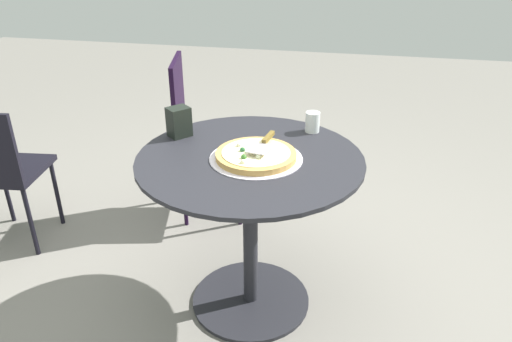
% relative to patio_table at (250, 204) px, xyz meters
% --- Properties ---
extents(ground_plane, '(10.00, 10.00, 0.00)m').
position_rel_patio_table_xyz_m(ground_plane, '(0.00, 0.00, -0.54)').
color(ground_plane, slate).
extents(patio_table, '(0.93, 0.93, 0.76)m').
position_rel_patio_table_xyz_m(patio_table, '(0.00, 0.00, 0.00)').
color(patio_table, '#222228').
rests_on(patio_table, ground).
extents(pizza_on_tray, '(0.38, 0.38, 0.05)m').
position_rel_patio_table_xyz_m(pizza_on_tray, '(-0.03, 0.01, 0.24)').
color(pizza_on_tray, silver).
rests_on(pizza_on_tray, patio_table).
extents(pizza_server, '(0.10, 0.22, 0.02)m').
position_rel_patio_table_xyz_m(pizza_server, '(-0.05, -0.04, 0.28)').
color(pizza_server, silver).
rests_on(pizza_server, pizza_on_tray).
extents(drinking_cup, '(0.07, 0.07, 0.09)m').
position_rel_patio_table_xyz_m(drinking_cup, '(-0.22, -0.32, 0.27)').
color(drinking_cup, silver).
rests_on(drinking_cup, patio_table).
extents(napkin_dispenser, '(0.12, 0.12, 0.13)m').
position_rel_patio_table_xyz_m(napkin_dispenser, '(0.35, -0.15, 0.29)').
color(napkin_dispenser, black).
rests_on(napkin_dispenser, patio_table).
extents(patio_chair_near, '(0.46, 0.46, 0.95)m').
position_rel_patio_table_xyz_m(patio_chair_near, '(0.47, -0.74, 0.01)').
color(patio_chair_near, black).
rests_on(patio_chair_near, ground).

